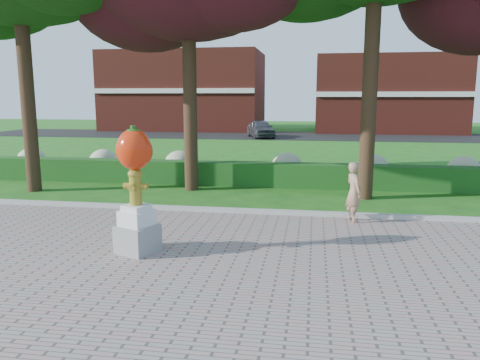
{
  "coord_description": "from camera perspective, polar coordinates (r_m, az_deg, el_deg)",
  "views": [
    {
      "loc": [
        1.96,
        -8.69,
        3.02
      ],
      "look_at": [
        0.41,
        1.0,
        1.27
      ],
      "focal_mm": 35.0,
      "sensor_mm": 36.0,
      "label": 1
    }
  ],
  "objects": [
    {
      "name": "ground",
      "position": [
        9.4,
        -3.48,
        -8.64
      ],
      "size": [
        100.0,
        100.0,
        0.0
      ],
      "primitive_type": "plane",
      "color": "#1A5916",
      "rests_on": "ground"
    },
    {
      "name": "curb",
      "position": [
        12.21,
        -0.43,
        -3.83
      ],
      "size": [
        40.0,
        0.18,
        0.15
      ],
      "primitive_type": "cube",
      "color": "#ADADA5",
      "rests_on": "ground"
    },
    {
      "name": "lawn_hedge",
      "position": [
        16.02,
        1.92,
        0.71
      ],
      "size": [
        24.0,
        0.7,
        0.8
      ],
      "primitive_type": "cube",
      "color": "#123F15",
      "rests_on": "ground"
    },
    {
      "name": "hydrangea_row",
      "position": [
        16.93,
        4.27,
        1.71
      ],
      "size": [
        20.1,
        1.1,
        0.99
      ],
      "color": "beige",
      "rests_on": "ground"
    },
    {
      "name": "street",
      "position": [
        36.86,
        6.01,
        5.4
      ],
      "size": [
        50.0,
        8.0,
        0.02
      ],
      "primitive_type": "cube",
      "color": "black",
      "rests_on": "ground"
    },
    {
      "name": "building_left",
      "position": [
        44.33,
        -6.71,
        10.69
      ],
      "size": [
        14.0,
        8.0,
        7.0
      ],
      "primitive_type": "cube",
      "color": "maroon",
      "rests_on": "ground"
    },
    {
      "name": "building_right",
      "position": [
        43.11,
        17.38,
        9.92
      ],
      "size": [
        12.0,
        8.0,
        6.4
      ],
      "primitive_type": "cube",
      "color": "maroon",
      "rests_on": "ground"
    },
    {
      "name": "hydrant_sculpture",
      "position": [
        9.1,
        -12.61,
        -0.77
      ],
      "size": [
        0.87,
        0.87,
        2.45
      ],
      "rotation": [
        0.0,
        0.0,
        -0.4
      ],
      "color": "gray",
      "rests_on": "walkway"
    },
    {
      "name": "woman",
      "position": [
        11.55,
        13.68,
        -1.42
      ],
      "size": [
        0.53,
        0.62,
        1.45
      ],
      "primitive_type": "imported",
      "rotation": [
        0.0,
        0.0,
        1.98
      ],
      "color": "#A57D5E",
      "rests_on": "walkway"
    },
    {
      "name": "parked_car",
      "position": [
        35.04,
        2.52,
        6.3
      ],
      "size": [
        2.77,
        4.17,
        1.32
      ],
      "primitive_type": "imported",
      "rotation": [
        0.0,
        0.0,
        0.34
      ],
      "color": "#3F4147",
      "rests_on": "street"
    }
  ]
}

